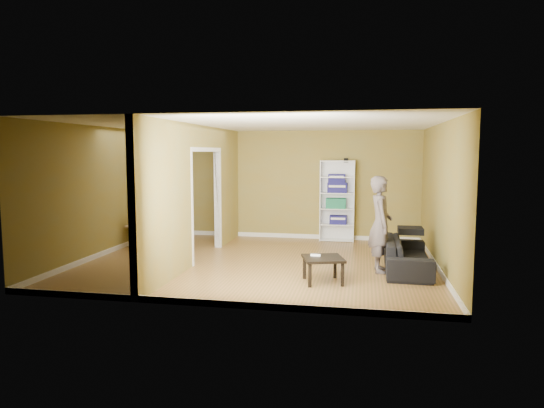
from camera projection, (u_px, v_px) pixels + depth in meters
The scene contains 16 objects.
room_shell at pixel (260, 194), 9.09m from camera, with size 6.50×6.50×6.50m.
partition at pixel (199, 193), 9.31m from camera, with size 0.22×5.50×2.60m, color olive, non-canonical shape.
wall_speaker at pixel (346, 160), 11.38m from camera, with size 0.10×0.10×0.10m, color black.
sofa at pixel (407, 250), 8.55m from camera, with size 0.84×1.95×0.74m, color black.
person at pixel (381, 216), 8.42m from camera, with size 0.56×0.72×1.97m, color slate.
bookshelf at pixel (337, 201), 11.43m from camera, with size 0.80×0.35×1.90m.
paper_box_navy_a at pixel (338, 220), 11.43m from camera, with size 0.39×0.26×0.20m, color #1A1B50.
paper_box_teal at pixel (336, 203), 11.39m from camera, with size 0.46×0.30×0.24m, color #137D56.
paper_box_navy_b at pixel (337, 188), 11.35m from camera, with size 0.45×0.29×0.23m, color #152148.
paper_box_navy_c at pixel (337, 180), 11.33m from camera, with size 0.39×0.25×0.20m, color navy.
coffee_table at pixel (323, 261), 7.76m from camera, with size 0.62×0.62×0.41m.
game_controller at pixel (316, 255), 7.85m from camera, with size 0.16×0.04×0.03m, color white.
dining_table at pixel (162, 219), 10.59m from camera, with size 1.13×0.75×0.71m.
chair_left at pixel (133, 225), 10.79m from camera, with size 0.44×0.44×0.96m, color tan, non-canonical shape.
chair_near at pixel (151, 231), 10.03m from camera, with size 0.42×0.42×0.91m, color tan, non-canonical shape.
chair_far at pixel (177, 222), 11.24m from camera, with size 0.43×0.43×0.95m, color tan, non-canonical shape.
Camera 1 is at (1.91, -8.86, 2.09)m, focal length 32.00 mm.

